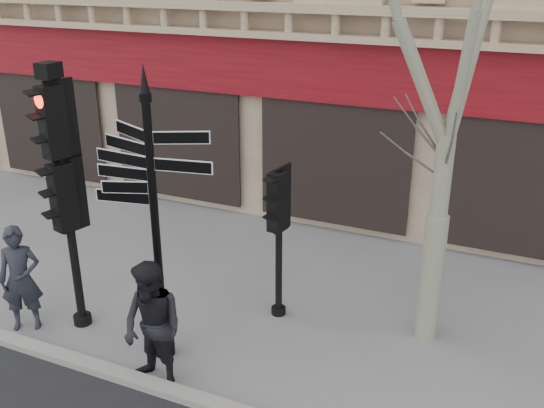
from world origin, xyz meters
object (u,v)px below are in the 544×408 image
Objects in this scene: traffic_signal_secondary at (279,217)px; traffic_signal_main at (62,169)px; fingerpost at (151,171)px; pedestrian_b at (153,328)px; pedestrian_a at (21,279)px.

traffic_signal_main is at bearing -141.33° from traffic_signal_secondary.
fingerpost is at bearing -113.82° from traffic_signal_secondary.
traffic_signal_secondary is at bearing 44.69° from traffic_signal_main.
traffic_signal_main is at bearing 169.67° from pedestrian_b.
pedestrian_b is at bearing -41.41° from pedestrian_a.
pedestrian_a is at bearing -176.01° from pedestrian_b.
traffic_signal_main is 3.47m from traffic_signal_secondary.
pedestrian_a is at bearing -141.00° from traffic_signal_secondary.
fingerpost is at bearing 10.69° from traffic_signal_main.
pedestrian_a is at bearing -173.53° from fingerpost.
traffic_signal_main is 2.06m from pedestrian_a.
traffic_signal_main is at bearing -2.78° from pedestrian_a.
fingerpost is 2.44m from traffic_signal_secondary.
fingerpost is at bearing -26.57° from pedestrian_a.
fingerpost reaches higher than pedestrian_b.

